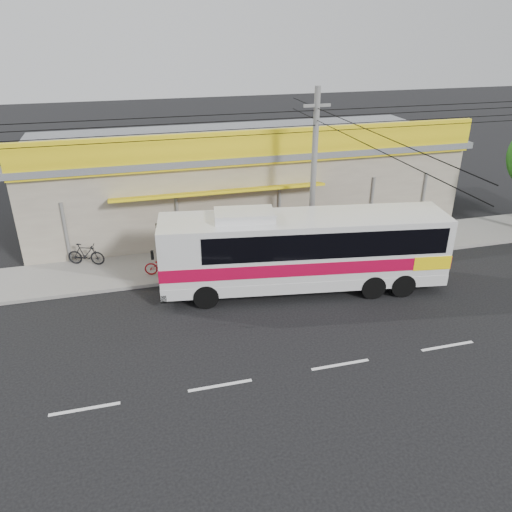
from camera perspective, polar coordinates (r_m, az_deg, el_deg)
The scene contains 8 objects.
ground at distance 18.78m, azimuth 6.54°, elevation -7.73°, with size 120.00×120.00×0.00m, color black.
sidewalk at distance 23.70m, azimuth 1.40°, elevation 0.09°, with size 30.00×3.20×0.15m, color gray.
lane_markings at distance 16.92m, azimuth 9.61°, elevation -12.16°, with size 50.00×0.12×0.01m, color silver, non-canonical shape.
storefront_building at distance 27.92m, azimuth -1.77°, elevation 8.95°, with size 22.60×9.20×5.70m.
coach_bus at distance 20.27m, azimuth 5.96°, elevation 1.04°, with size 11.75×4.08×3.55m.
motorbike_red at distance 21.96m, azimuth -10.52°, elevation -1.06°, with size 0.58×1.65×0.87m, color maroon.
motorbike_dark at distance 23.70m, azimuth -18.87°, elevation 0.19°, with size 0.48×1.69×1.02m, color black.
utility_pole at distance 21.71m, azimuth 6.90°, elevation 15.18°, with size 34.00×14.00×7.78m.
Camera 1 is at (-6.06, -14.54, 10.23)m, focal length 35.00 mm.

